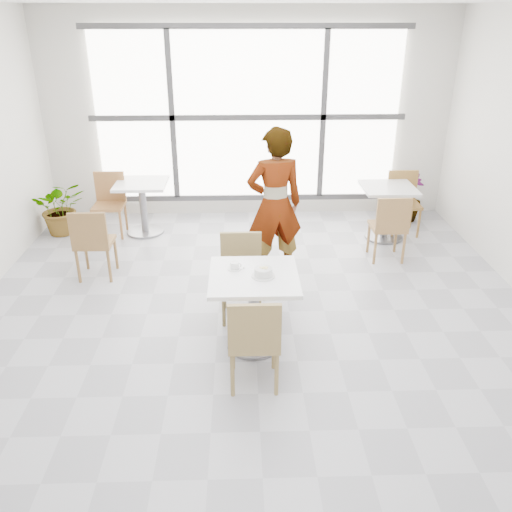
{
  "coord_description": "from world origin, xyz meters",
  "views": [
    {
      "loc": [
        -0.13,
        -4.34,
        2.88
      ],
      "look_at": [
        0.0,
        -0.3,
        1.0
      ],
      "focal_mm": 36.75,
      "sensor_mm": 36.0,
      "label": 1
    }
  ],
  "objects_px": {
    "person": "(275,205)",
    "bg_chair_right_near": "(390,224)",
    "main_table": "(254,297)",
    "chair_far": "(241,270)",
    "plant_left": "(61,207)",
    "bg_table_left": "(143,200)",
    "plant_right": "(408,197)",
    "bg_table_right": "(387,205)",
    "chair_near": "(254,338)",
    "coffee_cup": "(235,266)",
    "bg_chair_left_near": "(92,240)",
    "bg_chair_right_far": "(403,198)",
    "bg_chair_left_far": "(110,199)",
    "oatmeal_bowl": "(263,272)"
  },
  "relations": [
    {
      "from": "person",
      "to": "bg_chair_right_near",
      "type": "relative_size",
      "value": 2.05
    },
    {
      "from": "main_table",
      "to": "chair_far",
      "type": "height_order",
      "value": "chair_far"
    },
    {
      "from": "plant_left",
      "to": "chair_far",
      "type": "bearing_deg",
      "value": -41.98
    },
    {
      "from": "bg_table_left",
      "to": "plant_right",
      "type": "bearing_deg",
      "value": 5.71
    },
    {
      "from": "person",
      "to": "bg_chair_right_near",
      "type": "xyz_separation_m",
      "value": [
        1.46,
        0.35,
        -0.39
      ]
    },
    {
      "from": "bg_table_right",
      "to": "chair_near",
      "type": "bearing_deg",
      "value": -120.95
    },
    {
      "from": "chair_far",
      "to": "bg_table_right",
      "type": "bearing_deg",
      "value": 44.23
    },
    {
      "from": "person",
      "to": "chair_near",
      "type": "bearing_deg",
      "value": 70.71
    },
    {
      "from": "bg_table_left",
      "to": "bg_table_right",
      "type": "relative_size",
      "value": 1.0
    },
    {
      "from": "coffee_cup",
      "to": "bg_chair_left_near",
      "type": "xyz_separation_m",
      "value": [
        -1.66,
        1.31,
        -0.28
      ]
    },
    {
      "from": "chair_near",
      "to": "bg_chair_right_near",
      "type": "distance_m",
      "value": 3.02
    },
    {
      "from": "person",
      "to": "bg_table_left",
      "type": "relative_size",
      "value": 2.38
    },
    {
      "from": "bg_chair_right_far",
      "to": "bg_table_right",
      "type": "bearing_deg",
      "value": -138.87
    },
    {
      "from": "chair_near",
      "to": "chair_far",
      "type": "distance_m",
      "value": 1.24
    },
    {
      "from": "bg_table_left",
      "to": "bg_chair_right_near",
      "type": "relative_size",
      "value": 0.86
    },
    {
      "from": "plant_left",
      "to": "bg_chair_left_far",
      "type": "bearing_deg",
      "value": 0.3
    },
    {
      "from": "chair_near",
      "to": "bg_table_left",
      "type": "bearing_deg",
      "value": -67.18
    },
    {
      "from": "bg_chair_right_near",
      "to": "coffee_cup",
      "type": "bearing_deg",
      "value": 41.66
    },
    {
      "from": "chair_far",
      "to": "person",
      "type": "xyz_separation_m",
      "value": [
        0.39,
        0.87,
        0.39
      ]
    },
    {
      "from": "person",
      "to": "bg_table_right",
      "type": "relative_size",
      "value": 2.38
    },
    {
      "from": "person",
      "to": "chair_far",
      "type": "bearing_deg",
      "value": 54.38
    },
    {
      "from": "chair_near",
      "to": "person",
      "type": "bearing_deg",
      "value": -98.0
    },
    {
      "from": "main_table",
      "to": "plant_right",
      "type": "distance_m",
      "value": 4.05
    },
    {
      "from": "chair_far",
      "to": "coffee_cup",
      "type": "bearing_deg",
      "value": -96.97
    },
    {
      "from": "coffee_cup",
      "to": "person",
      "type": "bearing_deg",
      "value": 71.5
    },
    {
      "from": "main_table",
      "to": "bg_chair_right_far",
      "type": "xyz_separation_m",
      "value": [
        2.2,
        2.82,
        -0.02
      ]
    },
    {
      "from": "chair_near",
      "to": "bg_table_right",
      "type": "distance_m",
      "value": 3.72
    },
    {
      "from": "main_table",
      "to": "bg_table_right",
      "type": "height_order",
      "value": "same"
    },
    {
      "from": "bg_chair_left_near",
      "to": "bg_chair_right_far",
      "type": "distance_m",
      "value": 4.25
    },
    {
      "from": "chair_far",
      "to": "oatmeal_bowl",
      "type": "relative_size",
      "value": 4.14
    },
    {
      "from": "bg_table_right",
      "to": "bg_chair_right_far",
      "type": "height_order",
      "value": "bg_chair_right_far"
    },
    {
      "from": "bg_table_left",
      "to": "bg_chair_right_far",
      "type": "xyz_separation_m",
      "value": [
        3.68,
        -0.05,
        0.01
      ]
    },
    {
      "from": "bg_chair_left_far",
      "to": "plant_left",
      "type": "bearing_deg",
      "value": -179.7
    },
    {
      "from": "main_table",
      "to": "bg_chair_right_far",
      "type": "height_order",
      "value": "bg_chair_right_far"
    },
    {
      "from": "oatmeal_bowl",
      "to": "bg_chair_right_far",
      "type": "xyz_separation_m",
      "value": [
        2.11,
        2.86,
        -0.29
      ]
    },
    {
      "from": "chair_near",
      "to": "plant_left",
      "type": "distance_m",
      "value": 4.39
    },
    {
      "from": "chair_near",
      "to": "plant_left",
      "type": "relative_size",
      "value": 1.12
    },
    {
      "from": "bg_table_left",
      "to": "bg_chair_left_far",
      "type": "bearing_deg",
      "value": 177.43
    },
    {
      "from": "bg_chair_left_near",
      "to": "coffee_cup",
      "type": "bearing_deg",
      "value": 141.57
    },
    {
      "from": "bg_table_left",
      "to": "oatmeal_bowl",
      "type": "bearing_deg",
      "value": -61.61
    },
    {
      "from": "chair_near",
      "to": "oatmeal_bowl",
      "type": "bearing_deg",
      "value": -99.51
    },
    {
      "from": "coffee_cup",
      "to": "person",
      "type": "relative_size",
      "value": 0.09
    },
    {
      "from": "bg_table_right",
      "to": "plant_left",
      "type": "distance_m",
      "value": 4.56
    },
    {
      "from": "oatmeal_bowl",
      "to": "bg_chair_left_near",
      "type": "height_order",
      "value": "bg_chair_left_near"
    },
    {
      "from": "bg_chair_right_far",
      "to": "plant_right",
      "type": "relative_size",
      "value": 1.17
    },
    {
      "from": "bg_chair_left_near",
      "to": "plant_left",
      "type": "relative_size",
      "value": 1.12
    },
    {
      "from": "bg_table_right",
      "to": "bg_chair_right_far",
      "type": "distance_m",
      "value": 0.4
    },
    {
      "from": "main_table",
      "to": "bg_chair_right_near",
      "type": "relative_size",
      "value": 0.92
    },
    {
      "from": "bg_chair_right_near",
      "to": "plant_left",
      "type": "distance_m",
      "value": 4.52
    },
    {
      "from": "bg_table_right",
      "to": "plant_right",
      "type": "bearing_deg",
      "value": 53.83
    }
  ]
}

